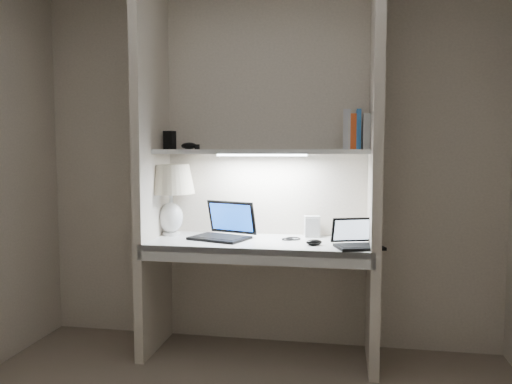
% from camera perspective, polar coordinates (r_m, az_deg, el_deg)
% --- Properties ---
extents(back_wall, '(3.20, 0.01, 2.50)m').
position_cam_1_polar(back_wall, '(3.49, 1.12, 3.00)').
color(back_wall, beige).
rests_on(back_wall, floor).
extents(alcove_panel_left, '(0.06, 0.55, 2.50)m').
position_cam_1_polar(alcove_panel_left, '(3.42, -11.81, 2.86)').
color(alcove_panel_left, beige).
rests_on(alcove_panel_left, floor).
extents(alcove_panel_right, '(0.06, 0.55, 2.50)m').
position_cam_1_polar(alcove_panel_right, '(3.18, 13.46, 2.70)').
color(alcove_panel_right, beige).
rests_on(alcove_panel_right, floor).
extents(desk, '(1.40, 0.55, 0.04)m').
position_cam_1_polar(desk, '(3.27, 0.36, -5.93)').
color(desk, white).
rests_on(desk, alcove_panel_left).
extents(desk_apron, '(1.46, 0.03, 0.10)m').
position_cam_1_polar(desk_apron, '(3.03, -0.46, -7.38)').
color(desk_apron, silver).
rests_on(desk_apron, desk).
extents(shelf, '(1.40, 0.36, 0.03)m').
position_cam_1_polar(shelf, '(3.31, 0.64, 4.64)').
color(shelf, silver).
rests_on(shelf, back_wall).
extents(strip_light, '(0.60, 0.04, 0.02)m').
position_cam_1_polar(strip_light, '(3.31, 0.64, 4.25)').
color(strip_light, white).
rests_on(strip_light, shelf).
extents(table_lamp, '(0.34, 0.34, 0.49)m').
position_cam_1_polar(table_lamp, '(3.49, -9.74, 0.51)').
color(table_lamp, white).
rests_on(table_lamp, desk).
extents(laptop_main, '(0.44, 0.41, 0.24)m').
position_cam_1_polar(laptop_main, '(3.36, -3.67, -4.35)').
color(laptop_main, black).
rests_on(laptop_main, desk).
extents(laptop_netbook, '(0.33, 0.31, 0.17)m').
position_cam_1_polar(laptop_netbook, '(3.11, 11.45, -5.46)').
color(laptop_netbook, black).
rests_on(laptop_netbook, desk).
extents(speaker, '(0.11, 0.09, 0.14)m').
position_cam_1_polar(speaker, '(3.42, 6.45, -3.93)').
color(speaker, silver).
rests_on(speaker, desk).
extents(mouse, '(0.12, 0.10, 0.04)m').
position_cam_1_polar(mouse, '(3.13, 6.64, -5.74)').
color(mouse, black).
rests_on(mouse, desk).
extents(cable_coil, '(0.13, 0.13, 0.01)m').
position_cam_1_polar(cable_coil, '(3.32, 4.25, -5.33)').
color(cable_coil, black).
rests_on(cable_coil, desk).
extents(sticky_note, '(0.09, 0.09, 0.00)m').
position_cam_1_polar(sticky_note, '(3.45, -5.29, -5.05)').
color(sticky_note, yellow).
rests_on(sticky_note, desk).
extents(book_row, '(0.24, 0.17, 0.25)m').
position_cam_1_polar(book_row, '(3.30, 11.96, 6.87)').
color(book_row, silver).
rests_on(book_row, shelf).
extents(shelf_box, '(0.09, 0.07, 0.13)m').
position_cam_1_polar(shelf_box, '(3.48, -9.85, 5.85)').
color(shelf_box, black).
rests_on(shelf_box, shelf).
extents(shelf_gadget, '(0.11, 0.08, 0.05)m').
position_cam_1_polar(shelf_gadget, '(3.44, -7.67, 5.25)').
color(shelf_gadget, black).
rests_on(shelf_gadget, shelf).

